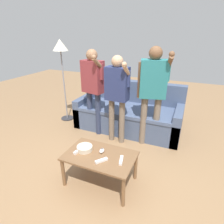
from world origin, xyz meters
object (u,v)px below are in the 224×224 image
object	(u,v)px
snack_bowl	(85,148)
player_right	(153,87)
couch	(129,113)
floor_lamp	(61,53)
game_remote_wand_spare	(101,161)
coffee_table	(100,159)
player_left	(93,83)
game_remote_wand_far	(78,151)
player_center	(117,91)
game_remote_wand_near	(121,160)
game_remote_nunchuk	(102,151)

from	to	relation	value
snack_bowl	player_right	world-z (taller)	player_right
couch	snack_bowl	bearing A→B (deg)	-92.52
floor_lamp	game_remote_wand_spare	distance (m)	2.50
coffee_table	player_left	world-z (taller)	player_left
coffee_table	game_remote_wand_far	bearing A→B (deg)	-170.38
couch	player_right	xyz separation A→B (m)	(0.52, -0.46, 0.73)
coffee_table	floor_lamp	bearing A→B (deg)	137.01
game_remote_wand_spare	player_left	bearing A→B (deg)	121.53
player_center	player_right	xyz separation A→B (m)	(0.55, 0.15, 0.09)
game_remote_wand_near	game_remote_wand_far	bearing A→B (deg)	-176.22
snack_bowl	game_remote_wand_spare	world-z (taller)	snack_bowl
player_right	game_remote_wand_spare	bearing A→B (deg)	-102.55
couch	game_remote_wand_spare	size ratio (longest dim) A/B	14.05
game_remote_nunchuk	game_remote_wand_spare	size ratio (longest dim) A/B	0.60
game_remote_nunchuk	player_center	distance (m)	1.11
player_center	game_remote_wand_near	xyz separation A→B (m)	(0.48, -1.04, -0.51)
floor_lamp	game_remote_wand_near	world-z (taller)	floor_lamp
player_left	game_remote_wand_far	xyz separation A→B (m)	(0.42, -1.21, -0.55)
floor_lamp	snack_bowl	bearing A→B (deg)	-47.09
player_center	game_remote_wand_far	xyz separation A→B (m)	(-0.10, -1.08, -0.51)
snack_bowl	game_remote_wand_spare	size ratio (longest dim) A/B	1.38
snack_bowl	game_remote_nunchuk	size ratio (longest dim) A/B	2.29
player_right	snack_bowl	bearing A→B (deg)	-116.86
floor_lamp	game_remote_wand_spare	xyz separation A→B (m)	(1.65, -1.58, -1.01)
snack_bowl	player_left	size ratio (longest dim) A/B	0.13
snack_bowl	game_remote_nunchuk	distance (m)	0.23
couch	game_remote_nunchuk	world-z (taller)	couch
snack_bowl	game_remote_wand_near	bearing A→B (deg)	-3.10
player_left	player_center	distance (m)	0.54
coffee_table	game_remote_wand_far	size ratio (longest dim) A/B	5.84
couch	game_remote_wand_spare	bearing A→B (deg)	-82.51
game_remote_nunchuk	player_left	distance (m)	1.42
game_remote_wand_far	coffee_table	bearing A→B (deg)	9.62
player_right	player_center	bearing A→B (deg)	-165.01
snack_bowl	game_remote_wand_spare	bearing A→B (deg)	-22.65
game_remote_wand_far	couch	bearing A→B (deg)	85.58
snack_bowl	game_remote_wand_near	distance (m)	0.52
snack_bowl	coffee_table	bearing A→B (deg)	-4.40
floor_lamp	game_remote_wand_near	xyz separation A→B (m)	(1.86, -1.48, -1.01)
couch	player_center	world-z (taller)	player_center
couch	coffee_table	bearing A→B (deg)	-84.61
game_remote_wand_far	snack_bowl	bearing A→B (deg)	48.12
snack_bowl	game_remote_nunchuk	xyz separation A→B (m)	(0.23, 0.04, -0.01)
coffee_table	game_remote_wand_far	xyz separation A→B (m)	(-0.29, -0.05, 0.07)
floor_lamp	game_remote_wand_near	bearing A→B (deg)	-38.44
floor_lamp	player_left	world-z (taller)	floor_lamp
couch	snack_bowl	world-z (taller)	couch
couch	player_center	distance (m)	0.89
floor_lamp	player_center	distance (m)	1.54
game_remote_wand_spare	game_remote_wand_near	bearing A→B (deg)	24.69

